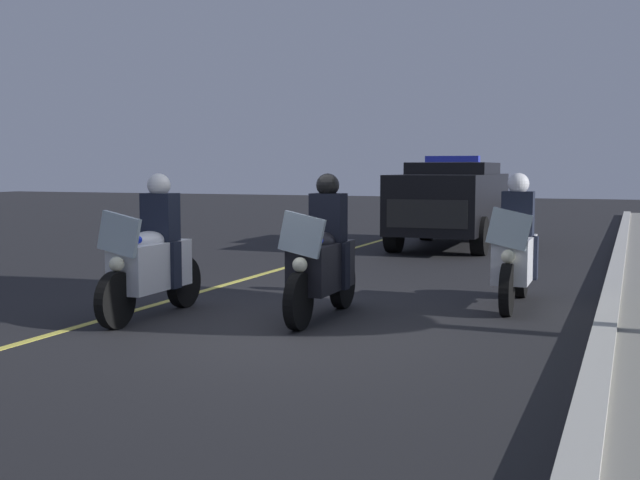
# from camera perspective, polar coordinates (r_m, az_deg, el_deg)

# --- Properties ---
(ground_plane) EXTENTS (80.00, 80.00, 0.00)m
(ground_plane) POSITION_cam_1_polar(r_m,az_deg,el_deg) (9.15, -2.12, -6.11)
(ground_plane) COLOR black
(curb_strip) EXTENTS (48.00, 0.24, 0.15)m
(curb_strip) POSITION_cam_1_polar(r_m,az_deg,el_deg) (8.40, 19.44, -6.90)
(curb_strip) COLOR #B7B5AD
(curb_strip) RESTS_ON ground
(lane_stripe_center) EXTENTS (48.00, 0.12, 0.01)m
(lane_stripe_center) POSITION_cam_1_polar(r_m,az_deg,el_deg) (10.21, -13.56, -5.04)
(lane_stripe_center) COLOR #E0D14C
(lane_stripe_center) RESTS_ON ground
(police_motorcycle_lead_left) EXTENTS (2.14, 0.57, 1.72)m
(police_motorcycle_lead_left) POSITION_cam_1_polar(r_m,az_deg,el_deg) (9.79, -11.84, -1.33)
(police_motorcycle_lead_left) COLOR black
(police_motorcycle_lead_left) RESTS_ON ground
(police_motorcycle_lead_right) EXTENTS (2.14, 0.57, 1.72)m
(police_motorcycle_lead_right) POSITION_cam_1_polar(r_m,az_deg,el_deg) (9.51, 0.18, -1.41)
(police_motorcycle_lead_right) COLOR black
(police_motorcycle_lead_right) RESTS_ON ground
(police_motorcycle_trailing) EXTENTS (2.14, 0.57, 1.72)m
(police_motorcycle_trailing) POSITION_cam_1_polar(r_m,az_deg,el_deg) (10.64, 13.70, -0.85)
(police_motorcycle_trailing) COLOR black
(police_motorcycle_trailing) RESTS_ON ground
(police_suv) EXTENTS (4.94, 2.15, 2.05)m
(police_suv) POSITION_cam_1_polar(r_m,az_deg,el_deg) (18.30, 9.30, 2.84)
(police_suv) COLOR black
(police_suv) RESTS_ON ground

